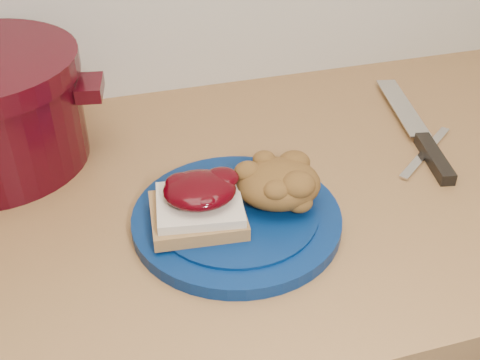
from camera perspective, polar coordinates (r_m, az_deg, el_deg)
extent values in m
cylinder|color=#051E4F|center=(0.72, -0.32, -3.73)|extent=(0.29, 0.29, 0.02)
cube|color=olive|center=(0.69, -4.04, -3.34)|extent=(0.11, 0.10, 0.02)
cube|color=beige|center=(0.69, -3.86, -2.33)|extent=(0.11, 0.10, 0.01)
ellipsoid|color=#310106|center=(0.68, -3.85, -0.94)|extent=(0.10, 0.09, 0.02)
ellipsoid|color=brown|center=(0.71, 3.64, -0.34)|extent=(0.12, 0.11, 0.05)
cube|color=black|center=(0.87, 17.95, 1.98)|extent=(0.04, 0.11, 0.02)
cube|color=silver|center=(0.98, 15.10, 6.76)|extent=(0.07, 0.19, 0.00)
cube|color=silver|center=(0.89, 17.20, 2.57)|extent=(0.13, 0.11, 0.00)
cube|color=#34050C|center=(0.83, -14.07, 8.48)|extent=(0.04, 0.06, 0.02)
cylinder|color=black|center=(0.88, -21.74, 5.51)|extent=(0.06, 0.06, 0.12)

